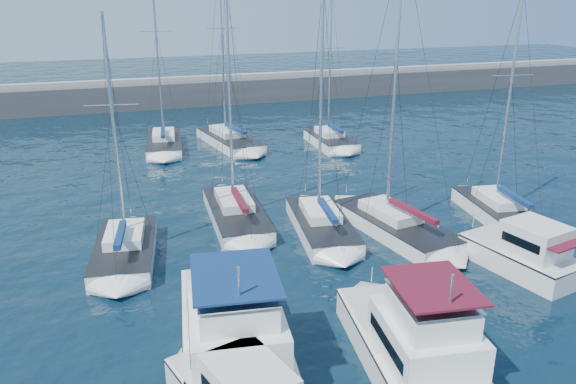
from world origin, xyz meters
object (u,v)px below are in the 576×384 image
object	(u,v)px
sailboat_mid_c	(321,224)
motor_yacht_stbd_inner	(416,349)
sailboat_mid_d	(395,225)
sailboat_mid_e	(501,211)
motor_yacht_stbd_outer	(525,255)
sailboat_mid_b	(236,213)
sailboat_mid_a	(125,250)
sailboat_back_b	(229,140)
motor_yacht_port_inner	(235,336)
sailboat_back_a	(164,143)
sailboat_back_c	(331,140)

from	to	relation	value
sailboat_mid_c	motor_yacht_stbd_inner	bearing A→B (deg)	-88.53
sailboat_mid_d	sailboat_mid_e	distance (m)	7.46
motor_yacht_stbd_outer	sailboat_mid_b	world-z (taller)	sailboat_mid_b
sailboat_mid_a	sailboat_back_b	size ratio (longest dim) A/B	0.77
motor_yacht_port_inner	sailboat_mid_a	distance (m)	11.17
motor_yacht_stbd_inner	sailboat_mid_d	xyz separation A→B (m)	(5.78, 11.95, -0.60)
sailboat_back_a	sailboat_mid_d	bearing A→B (deg)	-58.86
motor_yacht_port_inner	motor_yacht_stbd_outer	world-z (taller)	motor_yacht_port_inner
sailboat_mid_a	motor_yacht_stbd_inner	bearing A→B (deg)	-46.19
sailboat_mid_d	sailboat_back_c	distance (m)	20.43
motor_yacht_port_inner	sailboat_mid_d	size ratio (longest dim) A/B	0.65
sailboat_mid_a	motor_yacht_stbd_outer	bearing A→B (deg)	-14.23
motor_yacht_stbd_outer	sailboat_mid_c	world-z (taller)	sailboat_mid_c
motor_yacht_stbd_inner	sailboat_mid_b	world-z (taller)	sailboat_mid_b
sailboat_mid_d	sailboat_back_b	bearing A→B (deg)	92.34
sailboat_back_b	sailboat_back_c	bearing A→B (deg)	-29.66
sailboat_mid_e	motor_yacht_stbd_outer	bearing A→B (deg)	-110.90
sailboat_mid_b	sailboat_mid_e	bearing A→B (deg)	-14.10
sailboat_mid_c	sailboat_back_a	world-z (taller)	sailboat_back_a
sailboat_mid_b	sailboat_back_b	size ratio (longest dim) A/B	0.92
motor_yacht_stbd_outer	sailboat_back_b	distance (m)	30.84
motor_yacht_port_inner	sailboat_mid_d	xyz separation A→B (m)	(11.92, 8.93, -0.60)
sailboat_mid_e	sailboat_mid_d	bearing A→B (deg)	-172.20
motor_yacht_port_inner	motor_yacht_stbd_inner	size ratio (longest dim) A/B	1.20
sailboat_mid_b	sailboat_mid_d	xyz separation A→B (m)	(8.50, -4.93, 0.01)
motor_yacht_stbd_outer	sailboat_back_c	distance (m)	26.41
motor_yacht_stbd_outer	sailboat_mid_a	size ratio (longest dim) A/B	0.48
sailboat_mid_c	motor_yacht_port_inner	bearing A→B (deg)	-118.29
sailboat_mid_b	sailboat_back_a	xyz separation A→B (m)	(-2.08, 18.96, 0.02)
motor_yacht_port_inner	sailboat_mid_b	size ratio (longest dim) A/B	0.70
motor_yacht_stbd_outer	sailboat_mid_e	world-z (taller)	sailboat_mid_e
sailboat_mid_d	sailboat_back_b	distance (m)	23.68
motor_yacht_stbd_inner	sailboat_back_c	bearing A→B (deg)	80.65
sailboat_mid_a	sailboat_mid_c	xyz separation A→B (m)	(11.30, -0.17, 0.01)
sailboat_back_a	sailboat_back_b	size ratio (longest dim) A/B	0.98
sailboat_mid_a	sailboat_mid_d	size ratio (longest dim) A/B	0.78
motor_yacht_port_inner	sailboat_back_b	xyz separation A→B (m)	(7.30, 32.15, -0.60)
sailboat_mid_b	sailboat_mid_e	distance (m)	16.75
motor_yacht_stbd_inner	sailboat_mid_c	size ratio (longest dim) A/B	0.62
sailboat_mid_c	sailboat_back_a	bearing A→B (deg)	114.73
sailboat_mid_a	sailboat_back_a	xyz separation A→B (m)	(4.82, 22.23, 0.03)
motor_yacht_port_inner	motor_yacht_stbd_inner	world-z (taller)	same
sailboat_mid_c	sailboat_mid_a	bearing A→B (deg)	-172.27
motor_yacht_stbd_outer	sailboat_mid_d	distance (m)	7.51
sailboat_mid_d	sailboat_back_c	size ratio (longest dim) A/B	1.19
sailboat_mid_a	motor_yacht_port_inner	bearing A→B (deg)	-63.25
sailboat_mid_d	sailboat_back_b	world-z (taller)	sailboat_back_b
motor_yacht_stbd_inner	sailboat_mid_a	xyz separation A→B (m)	(-9.63, 13.61, -0.62)
sailboat_mid_b	sailboat_back_c	bearing A→B (deg)	53.14
motor_yacht_stbd_outer	sailboat_back_c	xyz separation A→B (m)	(0.45, 26.40, -0.42)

